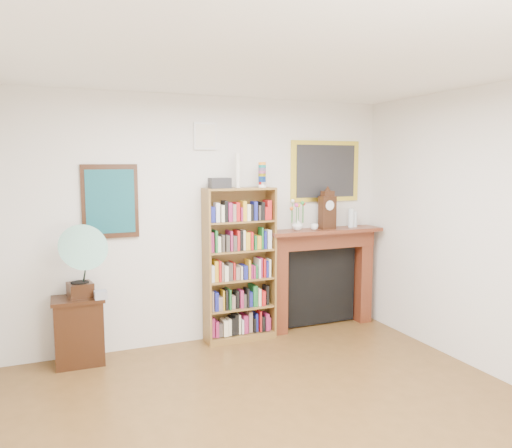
{
  "coord_description": "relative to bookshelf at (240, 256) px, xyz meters",
  "views": [
    {
      "loc": [
        -1.65,
        -2.94,
        2.05
      ],
      "look_at": [
        0.25,
        1.6,
        1.45
      ],
      "focal_mm": 35.0,
      "sensor_mm": 36.0,
      "label": 1
    }
  ],
  "objects": [
    {
      "name": "teacup",
      "position": [
        0.95,
        -0.03,
        0.29
      ],
      "size": [
        0.11,
        0.11,
        0.07
      ],
      "primitive_type": "imported",
      "rotation": [
        0.0,
        0.0,
        -0.19
      ],
      "color": "silver",
      "rests_on": "fireplace"
    },
    {
      "name": "bookshelf",
      "position": [
        0.0,
        0.0,
        0.0
      ],
      "size": [
        0.82,
        0.29,
        2.04
      ],
      "rotation": [
        0.0,
        0.0,
        0.0
      ],
      "color": "brown",
      "rests_on": "floor"
    },
    {
      "name": "gilt_painting",
      "position": [
        1.2,
        0.15,
        0.96
      ],
      "size": [
        0.95,
        0.04,
        0.75
      ],
      "color": "yellow",
      "rests_on": "back_wall"
    },
    {
      "name": "flower_vase",
      "position": [
        0.75,
        0.01,
        0.33
      ],
      "size": [
        0.15,
        0.15,
        0.14
      ],
      "primitive_type": "imported",
      "rotation": [
        0.0,
        0.0,
        0.15
      ],
      "color": "silver",
      "rests_on": "fireplace"
    },
    {
      "name": "small_picture",
      "position": [
        -0.35,
        0.15,
        1.36
      ],
      "size": [
        0.26,
        0.04,
        0.3
      ],
      "color": "white",
      "rests_on": "back_wall"
    },
    {
      "name": "bottle_left",
      "position": [
        1.5,
        0.01,
        0.38
      ],
      "size": [
        0.07,
        0.07,
        0.24
      ],
      "primitive_type": "cylinder",
      "color": "silver",
      "rests_on": "fireplace"
    },
    {
      "name": "mantel_clock",
      "position": [
        1.15,
        0.0,
        0.48
      ],
      "size": [
        0.21,
        0.13,
        0.47
      ],
      "rotation": [
        0.0,
        0.0,
        0.11
      ],
      "color": "black",
      "rests_on": "fireplace"
    },
    {
      "name": "teal_poster",
      "position": [
        -1.4,
        0.15,
        0.66
      ],
      "size": [
        0.58,
        0.04,
        0.78
      ],
      "color": "black",
      "rests_on": "back_wall"
    },
    {
      "name": "room",
      "position": [
        -0.35,
        -2.33,
        0.41
      ],
      "size": [
        4.51,
        5.01,
        2.81
      ],
      "color": "#553A1A",
      "rests_on": "ground"
    },
    {
      "name": "side_cabinet",
      "position": [
        -1.77,
        -0.04,
        -0.64
      ],
      "size": [
        0.52,
        0.38,
        0.7
      ],
      "primitive_type": "cube",
      "rotation": [
        0.0,
        0.0,
        -0.02
      ],
      "color": "black",
      "rests_on": "floor"
    },
    {
      "name": "bottle_right",
      "position": [
        1.57,
        0.03,
        0.36
      ],
      "size": [
        0.06,
        0.06,
        0.2
      ],
      "primitive_type": "cylinder",
      "color": "silver",
      "rests_on": "fireplace"
    },
    {
      "name": "gramophone",
      "position": [
        -1.74,
        -0.14,
        0.14
      ],
      "size": [
        0.56,
        0.65,
        0.77
      ],
      "rotation": [
        0.0,
        0.0,
        0.17
      ],
      "color": "black",
      "rests_on": "side_cabinet"
    },
    {
      "name": "fireplace",
      "position": [
        1.11,
        0.06,
        -0.25
      ],
      "size": [
        1.48,
        0.37,
        1.25
      ],
      "rotation": [
        0.0,
        0.0,
        -0.01
      ],
      "color": "#491C11",
      "rests_on": "floor"
    },
    {
      "name": "cd_stack",
      "position": [
        -1.56,
        -0.17,
        -0.25
      ],
      "size": [
        0.12,
        0.12,
        0.08
      ],
      "primitive_type": "cube",
      "rotation": [
        0.0,
        0.0,
        0.03
      ],
      "color": "silver",
      "rests_on": "side_cabinet"
    }
  ]
}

